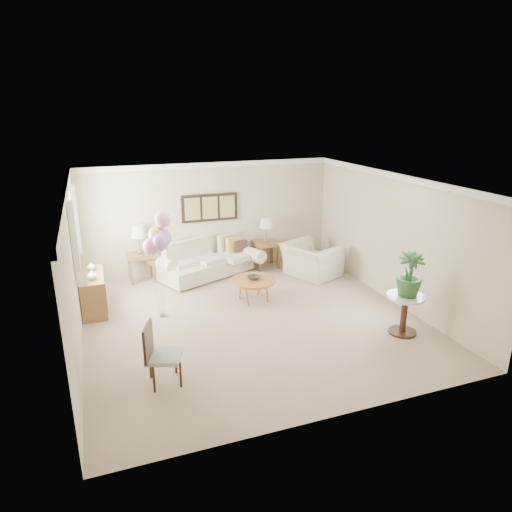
% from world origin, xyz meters
% --- Properties ---
extents(ground_plane, '(6.00, 6.00, 0.00)m').
position_xyz_m(ground_plane, '(0.00, 0.00, 0.00)').
color(ground_plane, tan).
extents(room_shell, '(6.04, 6.04, 2.60)m').
position_xyz_m(room_shell, '(-0.11, 0.09, 1.63)').
color(room_shell, beige).
rests_on(room_shell, ground).
extents(wall_art_triptych, '(1.35, 0.06, 0.65)m').
position_xyz_m(wall_art_triptych, '(0.00, 2.96, 1.55)').
color(wall_art_triptych, black).
rests_on(wall_art_triptych, ground).
extents(sofa, '(2.74, 1.71, 0.89)m').
position_xyz_m(sofa, '(-0.21, 2.63, 0.35)').
color(sofa, beige).
rests_on(sofa, ground).
extents(end_table_left, '(0.61, 0.55, 0.67)m').
position_xyz_m(end_table_left, '(-1.69, 2.80, 0.56)').
color(end_table_left, olive).
rests_on(end_table_left, ground).
extents(end_table_right, '(0.60, 0.55, 0.66)m').
position_xyz_m(end_table_right, '(1.32, 2.70, 0.55)').
color(end_table_right, olive).
rests_on(end_table_right, ground).
extents(lamp_left, '(0.36, 0.36, 0.63)m').
position_xyz_m(lamp_left, '(-1.69, 2.80, 1.15)').
color(lamp_left, gray).
rests_on(lamp_left, end_table_left).
extents(lamp_right, '(0.34, 0.34, 0.59)m').
position_xyz_m(lamp_right, '(1.32, 2.70, 1.11)').
color(lamp_right, gray).
rests_on(lamp_right, end_table_right).
extents(coffee_table, '(0.92, 0.92, 0.46)m').
position_xyz_m(coffee_table, '(0.33, 0.86, 0.43)').
color(coffee_table, '#96612F').
rests_on(coffee_table, ground).
extents(decor_bowl, '(0.34, 0.34, 0.07)m').
position_xyz_m(decor_bowl, '(0.35, 0.87, 0.50)').
color(decor_bowl, '#2A2420').
rests_on(decor_bowl, coffee_table).
extents(armchair, '(1.41, 1.50, 0.78)m').
position_xyz_m(armchair, '(2.11, 1.76, 0.39)').
color(armchair, beige).
rests_on(armchair, ground).
extents(side_table, '(0.66, 0.66, 0.71)m').
position_xyz_m(side_table, '(2.32, -1.38, 0.54)').
color(side_table, silver).
rests_on(side_table, ground).
extents(potted_plant, '(0.57, 0.57, 0.79)m').
position_xyz_m(potted_plant, '(2.34, -1.39, 1.11)').
color(potted_plant, '#1C4918').
rests_on(potted_plant, side_table).
extents(accent_chair, '(0.60, 0.60, 0.96)m').
position_xyz_m(accent_chair, '(-1.93, -1.47, 0.50)').
color(accent_chair, '#99A594').
rests_on(accent_chair, ground).
extents(credenza, '(0.46, 1.20, 0.74)m').
position_xyz_m(credenza, '(-2.76, 1.50, 0.37)').
color(credenza, olive).
rests_on(credenza, ground).
extents(vase_white, '(0.19, 0.19, 0.18)m').
position_xyz_m(vase_white, '(-2.74, 1.21, 0.83)').
color(vase_white, silver).
rests_on(vase_white, credenza).
extents(vase_sage, '(0.18, 0.18, 0.17)m').
position_xyz_m(vase_sage, '(-2.74, 1.76, 0.83)').
color(vase_sage, beige).
rests_on(vase_sage, credenza).
extents(balloon_cluster, '(0.54, 0.51, 2.04)m').
position_xyz_m(balloon_cluster, '(-1.53, 0.73, 1.58)').
color(balloon_cluster, gray).
rests_on(balloon_cluster, ground).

